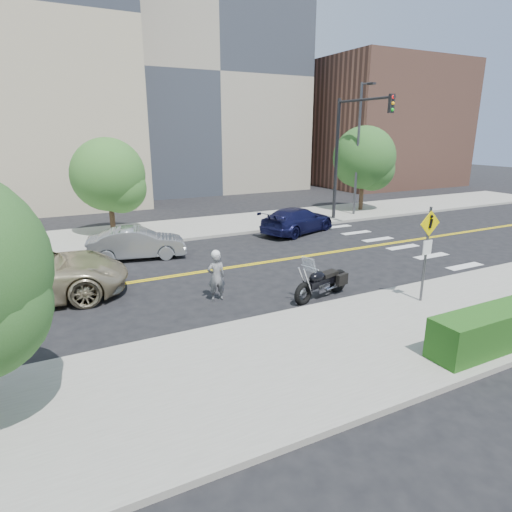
{
  "coord_description": "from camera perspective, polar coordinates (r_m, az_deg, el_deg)",
  "views": [
    {
      "loc": [
        -6.18,
        -15.19,
        5.3
      ],
      "look_at": [
        0.2,
        -2.65,
        1.2
      ],
      "focal_mm": 30.0,
      "sensor_mm": 36.0,
      "label": 1
    }
  ],
  "objects": [
    {
      "name": "ground_plane",
      "position": [
        17.23,
        -4.57,
        -1.72
      ],
      "size": [
        120.0,
        120.0,
        0.0
      ],
      "primitive_type": "plane",
      "color": "black",
      "rests_on": "ground"
    },
    {
      "name": "sidewalk_near",
      "position": [
        11.16,
        10.68,
        -11.97
      ],
      "size": [
        60.0,
        5.0,
        0.15
      ],
      "primitive_type": "cube",
      "color": "#9E9B91",
      "rests_on": "ground_plane"
    },
    {
      "name": "sidewalk_far",
      "position": [
        24.09,
        -11.44,
        3.39
      ],
      "size": [
        60.0,
        5.0,
        0.15
      ],
      "primitive_type": "cube",
      "color": "#9E9B91",
      "rests_on": "ground_plane"
    },
    {
      "name": "building_mid",
      "position": [
        43.82,
        -8.53,
        22.23
      ],
      "size": [
        18.0,
        14.0,
        20.0
      ],
      "primitive_type": "cube",
      "color": "#A39984",
      "rests_on": "ground_plane"
    },
    {
      "name": "building_right",
      "position": [
        47.69,
        16.18,
        16.47
      ],
      "size": [
        14.0,
        12.0,
        12.0
      ],
      "primitive_type": "cube",
      "color": "#8C5947",
      "rests_on": "ground_plane"
    },
    {
      "name": "lamp_post",
      "position": [
        28.32,
        13.4,
        13.49
      ],
      "size": [
        0.16,
        0.16,
        8.0
      ],
      "primitive_type": "cylinder",
      "color": "#4C4C51",
      "rests_on": "sidewalk_far"
    },
    {
      "name": "traffic_light",
      "position": [
        25.94,
        12.05,
        14.51
      ],
      "size": [
        0.28,
        4.5,
        7.0
      ],
      "color": "black",
      "rests_on": "sidewalk_far"
    },
    {
      "name": "pedestrian_sign",
      "position": [
        14.06,
        21.85,
        1.32
      ],
      "size": [
        0.78,
        0.08,
        3.0
      ],
      "color": "#4C4C51",
      "rests_on": "sidewalk_near"
    },
    {
      "name": "motorcyclist",
      "position": [
        13.84,
        -5.32,
        -2.6
      ],
      "size": [
        0.61,
        0.43,
        1.7
      ],
      "rotation": [
        0.0,
        0.0,
        3.06
      ],
      "color": "silver",
      "rests_on": "ground"
    },
    {
      "name": "motorcycle",
      "position": [
        14.24,
        8.85,
        -2.56
      ],
      "size": [
        2.6,
        1.39,
        1.52
      ],
      "primitive_type": null,
      "rotation": [
        0.0,
        0.0,
        0.27
      ],
      "color": "black",
      "rests_on": "ground"
    },
    {
      "name": "suv",
      "position": [
        15.6,
        -28.68,
        -2.2
      ],
      "size": [
        6.76,
        3.69,
        1.8
      ],
      "primitive_type": "imported",
      "rotation": [
        0.0,
        0.0,
        1.46
      ],
      "color": "tan",
      "rests_on": "ground"
    },
    {
      "name": "parked_car_silver",
      "position": [
        19.13,
        -15.61,
        1.65
      ],
      "size": [
        4.3,
        2.21,
        1.35
      ],
      "primitive_type": "imported",
      "rotation": [
        0.0,
        0.0,
        1.37
      ],
      "color": "gray",
      "rests_on": "ground"
    },
    {
      "name": "parked_car_blue",
      "position": [
        23.32,
        5.57,
        4.77
      ],
      "size": [
        5.15,
        3.48,
        1.39
      ],
      "primitive_type": "imported",
      "rotation": [
        0.0,
        0.0,
        1.93
      ],
      "color": "#161742",
      "rests_on": "ground"
    },
    {
      "name": "tree_far_a",
      "position": [
        23.31,
        -19.12,
        10.19
      ],
      "size": [
        3.7,
        3.7,
        5.05
      ],
      "rotation": [
        0.0,
        0.0,
        -0.29
      ],
      "color": "#382619",
      "rests_on": "ground"
    },
    {
      "name": "tree_far_b",
      "position": [
        30.11,
        14.19,
        12.59
      ],
      "size": [
        4.13,
        4.13,
        5.71
      ],
      "rotation": [
        0.0,
        0.0,
        0.41
      ],
      "color": "#382619",
      "rests_on": "ground"
    }
  ]
}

